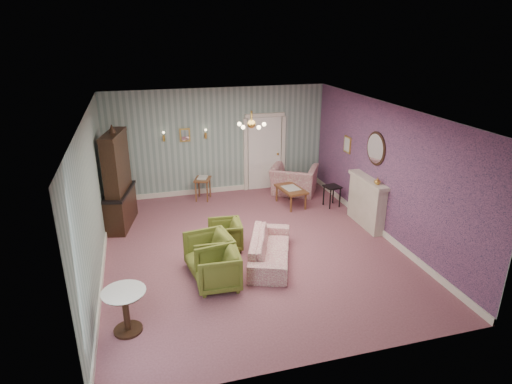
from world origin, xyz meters
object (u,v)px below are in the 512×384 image
object	(u,v)px
olive_chair_c	(225,234)
wingback_chair	(294,175)
olive_chair_a	(217,267)
fireplace	(366,202)
dresser	(117,178)
olive_chair_b	(209,252)
side_table_black	(332,196)
sofa_chintz	(270,245)
pedestal_table	(126,311)
coffee_table	(291,197)

from	to	relation	value
olive_chair_c	wingback_chair	world-z (taller)	wingback_chair
olive_chair_a	fireplace	xyz separation A→B (m)	(3.83, 1.63, 0.19)
wingback_chair	dresser	size ratio (longest dim) A/B	0.51
olive_chair_a	olive_chair_b	size ratio (longest dim) A/B	0.95
olive_chair_a	wingback_chair	bearing A→B (deg)	146.56
wingback_chair	side_table_black	size ratio (longest dim) A/B	2.15
olive_chair_b	sofa_chintz	size ratio (longest dim) A/B	0.44
olive_chair_a	sofa_chintz	xyz separation A→B (m)	(1.17, 0.61, -0.02)
olive_chair_b	wingback_chair	xyz separation A→B (m)	(2.99, 3.47, 0.12)
sofa_chintz	olive_chair_b	bearing A→B (deg)	112.54
wingback_chair	dresser	distance (m)	4.74
dresser	side_table_black	size ratio (longest dim) A/B	4.21
pedestal_table	wingback_chair	bearing A→B (deg)	47.38
olive_chair_c	wingback_chair	size ratio (longest dim) A/B	0.57
wingback_chair	side_table_black	bearing A→B (deg)	149.98
sofa_chintz	pedestal_table	distance (m)	3.10
coffee_table	fireplace	bearing A→B (deg)	-51.67
olive_chair_b	fireplace	xyz separation A→B (m)	(3.88, 1.06, 0.17)
olive_chair_b	sofa_chintz	xyz separation A→B (m)	(1.22, 0.04, -0.04)
side_table_black	pedestal_table	bearing A→B (deg)	-143.88
olive_chair_b	side_table_black	world-z (taller)	olive_chair_b
olive_chair_a	olive_chair_c	bearing A→B (deg)	165.38
olive_chair_c	pedestal_table	xyz separation A→B (m)	(-1.99, -2.22, 0.02)
fireplace	sofa_chintz	bearing A→B (deg)	-158.97
olive_chair_a	sofa_chintz	distance (m)	1.32
side_table_black	wingback_chair	bearing A→B (deg)	118.21
fireplace	pedestal_table	distance (m)	5.94
side_table_black	olive_chair_a	bearing A→B (deg)	-140.87
coffee_table	pedestal_table	distance (m)	5.80
olive_chair_a	olive_chair_b	bearing A→B (deg)	-172.52
olive_chair_a	olive_chair_c	size ratio (longest dim) A/B	1.15
olive_chair_b	coffee_table	world-z (taller)	olive_chair_b
olive_chair_b	sofa_chintz	world-z (taller)	olive_chair_b
olive_chair_a	pedestal_table	xyz separation A→B (m)	(-1.56, -0.84, -0.03)
olive_chair_b	dresser	xyz separation A→B (m)	(-1.63, 2.60, 0.76)
olive_chair_a	dresser	world-z (taller)	dresser
side_table_black	pedestal_table	size ratio (longest dim) A/B	0.78
olive_chair_a	wingback_chair	size ratio (longest dim) A/B	0.65
olive_chair_a	sofa_chintz	world-z (taller)	olive_chair_a
olive_chair_a	side_table_black	distance (m)	4.59
dresser	coffee_table	size ratio (longest dim) A/B	2.49
olive_chair_c	dresser	xyz separation A→B (m)	(-2.11, 1.80, 0.83)
olive_chair_a	side_table_black	size ratio (longest dim) A/B	1.40
fireplace	pedestal_table	bearing A→B (deg)	-155.33
wingback_chair	fireplace	distance (m)	2.57
fireplace	side_table_black	xyz separation A→B (m)	(-0.27, 1.26, -0.30)
coffee_table	side_table_black	size ratio (longest dim) A/B	1.69
sofa_chintz	wingback_chair	distance (m)	3.86
olive_chair_b	side_table_black	size ratio (longest dim) A/B	1.47
fireplace	coffee_table	size ratio (longest dim) A/B	1.48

